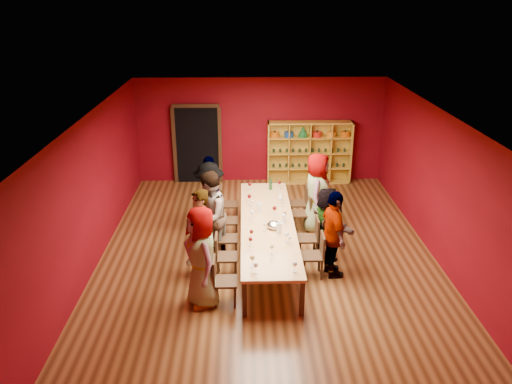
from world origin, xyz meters
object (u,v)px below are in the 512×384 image
(tasting_table, at_px, (267,224))
(chair_person_left_1, at_px, (222,254))
(person_right_3, at_px, (317,193))
(person_right_4, at_px, (316,188))
(person_right_2, at_px, (327,223))
(chair_person_right_2, at_px, (312,236))
(chair_person_left_2, at_px, (224,236))
(chair_person_left_3, at_px, (225,218))
(person_left_3, at_px, (210,202))
(person_left_4, at_px, (210,189))
(person_left_2, at_px, (209,216))
(chair_person_right_4, at_px, (302,201))
(person_left_1, at_px, (200,235))
(person_left_0, at_px, (202,257))
(person_right_1, at_px, (333,235))
(chair_person_left_4, at_px, (226,202))
(shelving_unit, at_px, (309,149))
(wine_bottle, at_px, (271,185))
(spittoon_bowl, at_px, (274,225))
(chair_person_right_3, at_px, (305,211))
(chair_person_right_1, at_px, (316,253))
(chair_person_left_0, at_px, (221,278))

(tasting_table, height_order, chair_person_left_1, chair_person_left_1)
(person_right_3, bearing_deg, person_right_4, 7.28)
(person_right_2, bearing_deg, chair_person_right_2, 67.62)
(chair_person_left_2, relative_size, chair_person_left_3, 1.00)
(chair_person_left_3, relative_size, person_right_2, 0.57)
(person_left_3, height_order, person_left_4, person_left_3)
(person_left_2, height_order, chair_person_right_4, person_left_2)
(person_left_1, relative_size, person_right_2, 1.17)
(tasting_table, distance_m, chair_person_left_2, 0.94)
(person_left_0, distance_m, person_left_2, 1.64)
(person_left_0, xyz_separation_m, chair_person_right_4, (2.14, 3.44, -0.43))
(person_left_0, relative_size, person_left_4, 1.12)
(chair_person_left_3, xyz_separation_m, person_right_1, (2.13, -1.64, 0.39))
(person_left_0, height_order, person_left_3, person_left_0)
(tasting_table, relative_size, chair_person_left_4, 5.06)
(tasting_table, bearing_deg, person_left_2, -175.15)
(chair_person_left_2, relative_size, person_left_3, 0.50)
(person_left_4, bearing_deg, person_right_1, 59.69)
(tasting_table, xyz_separation_m, person_right_4, (1.24, 1.70, 0.12))
(shelving_unit, height_order, chair_person_right_2, shelving_unit)
(person_left_2, xyz_separation_m, chair_person_right_2, (2.10, -0.03, -0.45))
(chair_person_left_3, relative_size, chair_person_left_4, 1.00)
(person_left_0, relative_size, chair_person_right_4, 2.09)
(chair_person_left_2, distance_m, chair_person_left_3, 0.87)
(person_right_2, height_order, wine_bottle, person_right_2)
(person_left_3, distance_m, spittoon_bowl, 1.72)
(shelving_unit, height_order, person_left_1, person_left_1)
(chair_person_right_3, bearing_deg, chair_person_right_2, -90.00)
(chair_person_left_3, bearing_deg, person_left_3, -180.00)
(tasting_table, height_order, person_right_2, person_right_2)
(chair_person_left_1, relative_size, chair_person_right_4, 1.00)
(person_left_0, relative_size, person_left_1, 1.02)
(person_right_1, relative_size, wine_bottle, 5.52)
(chair_person_left_3, height_order, chair_person_right_1, same)
(person_left_3, relative_size, person_right_3, 0.96)
(chair_person_right_3, relative_size, wine_bottle, 2.79)
(person_left_1, relative_size, spittoon_bowl, 6.11)
(wine_bottle, bearing_deg, chair_person_left_3, -135.12)
(tasting_table, xyz_separation_m, wine_bottle, (0.16, 1.83, 0.17))
(person_left_1, distance_m, person_left_4, 2.55)
(tasting_table, bearing_deg, wine_bottle, 85.03)
(chair_person_left_0, height_order, person_right_4, person_right_4)
(person_left_2, relative_size, chair_person_right_1, 2.13)
(person_right_1, height_order, chair_person_right_2, person_right_1)
(chair_person_left_0, bearing_deg, person_right_4, 57.99)
(chair_person_left_1, height_order, person_right_3, person_right_3)
(chair_person_right_3, relative_size, chair_person_right_4, 1.00)
(person_right_2, bearing_deg, chair_person_left_1, 86.71)
(chair_person_left_1, relative_size, chair_person_right_1, 1.00)
(chair_person_left_2, distance_m, person_right_2, 2.14)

